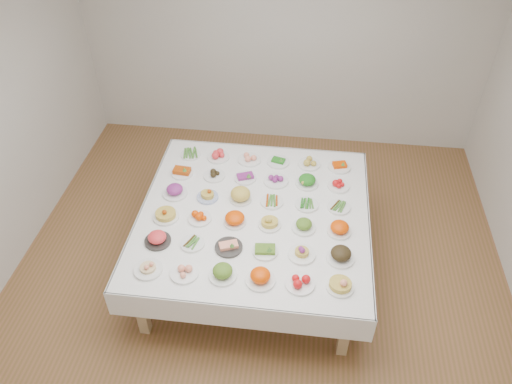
# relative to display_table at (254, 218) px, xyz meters

# --- Properties ---
(room_envelope) EXTENTS (5.02, 5.02, 2.81)m
(room_envelope) POSITION_rel_display_table_xyz_m (0.06, -0.11, 1.15)
(room_envelope) COLOR brown
(room_envelope) RESTS_ON ground
(display_table) EXTENTS (2.16, 2.16, 0.75)m
(display_table) POSITION_rel_display_table_xyz_m (0.00, 0.00, 0.00)
(display_table) COLOR white
(display_table) RESTS_ON ground
(dish_0) EXTENTS (0.24, 0.24, 0.12)m
(dish_0) POSITION_rel_display_table_xyz_m (-0.79, -0.80, 0.12)
(dish_0) COLOR white
(dish_0) RESTS_ON display_table
(dish_1) EXTENTS (0.23, 0.23, 0.09)m
(dish_1) POSITION_rel_display_table_xyz_m (-0.48, -0.80, 0.10)
(dish_1) COLOR white
(dish_1) RESTS_ON display_table
(dish_2) EXTENTS (0.23, 0.23, 0.14)m
(dish_2) POSITION_rel_display_table_xyz_m (-0.16, -0.79, 0.13)
(dish_2) COLOR white
(dish_2) RESTS_ON display_table
(dish_3) EXTENTS (0.24, 0.24, 0.15)m
(dish_3) POSITION_rel_display_table_xyz_m (0.15, -0.80, 0.14)
(dish_3) COLOR white
(dish_3) RESTS_ON display_table
(dish_4) EXTENTS (0.24, 0.24, 0.11)m
(dish_4) POSITION_rel_display_table_xyz_m (0.48, -0.80, 0.11)
(dish_4) COLOR white
(dish_4) RESTS_ON display_table
(dish_5) EXTENTS (0.23, 0.22, 0.14)m
(dish_5) POSITION_rel_display_table_xyz_m (0.80, -0.79, 0.13)
(dish_5) COLOR white
(dish_5) RESTS_ON display_table
(dish_6) EXTENTS (0.23, 0.23, 0.12)m
(dish_6) POSITION_rel_display_table_xyz_m (-0.80, -0.48, 0.12)
(dish_6) COLOR #2C2927
(dish_6) RESTS_ON display_table
(dish_7) EXTENTS (0.21, 0.21, 0.05)m
(dish_7) POSITION_rel_display_table_xyz_m (-0.49, -0.47, 0.09)
(dish_7) COLOR white
(dish_7) RESTS_ON display_table
(dish_8) EXTENTS (0.24, 0.24, 0.10)m
(dish_8) POSITION_rel_display_table_xyz_m (-0.16, -0.47, 0.11)
(dish_8) COLOR #2C2927
(dish_8) RESTS_ON display_table
(dish_9) EXTENTS (0.22, 0.22, 0.10)m
(dish_9) POSITION_rel_display_table_xyz_m (0.16, -0.48, 0.11)
(dish_9) COLOR white
(dish_9) RESTS_ON display_table
(dish_10) EXTENTS (0.23, 0.23, 0.12)m
(dish_10) POSITION_rel_display_table_xyz_m (0.47, -0.48, 0.12)
(dish_10) COLOR white
(dish_10) RESTS_ON display_table
(dish_11) EXTENTS (0.24, 0.24, 0.13)m
(dish_11) POSITION_rel_display_table_xyz_m (0.80, -0.48, 0.13)
(dish_11) COLOR white
(dish_11) RESTS_ON display_table
(dish_12) EXTENTS (0.24, 0.24, 0.15)m
(dish_12) POSITION_rel_display_table_xyz_m (-0.80, -0.16, 0.14)
(dish_12) COLOR white
(dish_12) RESTS_ON display_table
(dish_13) EXTENTS (0.22, 0.22, 0.09)m
(dish_13) POSITION_rel_display_table_xyz_m (-0.49, -0.15, 0.11)
(dish_13) COLOR white
(dish_13) RESTS_ON display_table
(dish_14) EXTENTS (0.21, 0.21, 0.13)m
(dish_14) POSITION_rel_display_table_xyz_m (-0.16, -0.16, 0.13)
(dish_14) COLOR white
(dish_14) RESTS_ON display_table
(dish_15) EXTENTS (0.21, 0.21, 0.12)m
(dish_15) POSITION_rel_display_table_xyz_m (0.16, -0.15, 0.12)
(dish_15) COLOR white
(dish_15) RESTS_ON display_table
(dish_16) EXTENTS (0.22, 0.22, 0.12)m
(dish_16) POSITION_rel_display_table_xyz_m (0.47, -0.15, 0.12)
(dish_16) COLOR white
(dish_16) RESTS_ON display_table
(dish_17) EXTENTS (0.23, 0.23, 0.13)m
(dish_17) POSITION_rel_display_table_xyz_m (0.79, -0.16, 0.13)
(dish_17) COLOR white
(dish_17) RESTS_ON display_table
(dish_18) EXTENTS (0.24, 0.24, 0.13)m
(dish_18) POSITION_rel_display_table_xyz_m (-0.80, 0.17, 0.13)
(dish_18) COLOR white
(dish_18) RESTS_ON display_table
(dish_19) EXTENTS (0.21, 0.21, 0.11)m
(dish_19) POSITION_rel_display_table_xyz_m (-0.47, 0.15, 0.11)
(dish_19) COLOR #4C66B2
(dish_19) RESTS_ON display_table
(dish_20) EXTENTS (0.21, 0.21, 0.13)m
(dish_20) POSITION_rel_display_table_xyz_m (-0.15, 0.16, 0.13)
(dish_20) COLOR white
(dish_20) RESTS_ON display_table
(dish_21) EXTENTS (0.22, 0.22, 0.05)m
(dish_21) POSITION_rel_display_table_xyz_m (0.15, 0.16, 0.09)
(dish_21) COLOR white
(dish_21) RESTS_ON display_table
(dish_22) EXTENTS (0.22, 0.22, 0.05)m
(dish_22) POSITION_rel_display_table_xyz_m (0.49, 0.16, 0.09)
(dish_22) COLOR white
(dish_22) RESTS_ON display_table
(dish_23) EXTENTS (0.21, 0.21, 0.05)m
(dish_23) POSITION_rel_display_table_xyz_m (0.79, 0.16, 0.09)
(dish_23) COLOR white
(dish_23) RESTS_ON display_table
(dish_24) EXTENTS (0.22, 0.22, 0.10)m
(dish_24) POSITION_rel_display_table_xyz_m (-0.81, 0.48, 0.11)
(dish_24) COLOR white
(dish_24) RESTS_ON display_table
(dish_25) EXTENTS (0.21, 0.21, 0.08)m
(dish_25) POSITION_rel_display_table_xyz_m (-0.47, 0.48, 0.10)
(dish_25) COLOR white
(dish_25) RESTS_ON display_table
(dish_26) EXTENTS (0.22, 0.22, 0.11)m
(dish_26) POSITION_rel_display_table_xyz_m (-0.15, 0.48, 0.11)
(dish_26) COLOR white
(dish_26) RESTS_ON display_table
(dish_27) EXTENTS (0.24, 0.24, 0.10)m
(dish_27) POSITION_rel_display_table_xyz_m (0.16, 0.48, 0.11)
(dish_27) COLOR white
(dish_27) RESTS_ON display_table
(dish_28) EXTENTS (0.22, 0.22, 0.14)m
(dish_28) POSITION_rel_display_table_xyz_m (0.47, 0.47, 0.14)
(dish_28) COLOR white
(dish_28) RESTS_ON display_table
(dish_29) EXTENTS (0.21, 0.21, 0.09)m
(dish_29) POSITION_rel_display_table_xyz_m (0.79, 0.47, 0.11)
(dish_29) COLOR white
(dish_29) RESTS_ON display_table
(dish_30) EXTENTS (0.21, 0.21, 0.05)m
(dish_30) POSITION_rel_display_table_xyz_m (-0.79, 0.81, 0.09)
(dish_30) COLOR white
(dish_30) RESTS_ON display_table
(dish_31) EXTENTS (0.23, 0.23, 0.11)m
(dish_31) POSITION_rel_display_table_xyz_m (-0.49, 0.80, 0.12)
(dish_31) COLOR white
(dish_31) RESTS_ON display_table
(dish_32) EXTENTS (0.24, 0.24, 0.11)m
(dish_32) POSITION_rel_display_table_xyz_m (-0.15, 0.79, 0.12)
(dish_32) COLOR white
(dish_32) RESTS_ON display_table
(dish_33) EXTENTS (0.23, 0.23, 0.09)m
(dish_33) POSITION_rel_display_table_xyz_m (0.16, 0.79, 0.10)
(dish_33) COLOR white
(dish_33) RESTS_ON display_table
(dish_34) EXTENTS (0.23, 0.23, 0.10)m
(dish_34) POSITION_rel_display_table_xyz_m (0.48, 0.79, 0.11)
(dish_34) COLOR white
(dish_34) RESTS_ON display_table
(dish_35) EXTENTS (0.23, 0.23, 0.10)m
(dish_35) POSITION_rel_display_table_xyz_m (0.80, 0.79, 0.10)
(dish_35) COLOR white
(dish_35) RESTS_ON display_table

